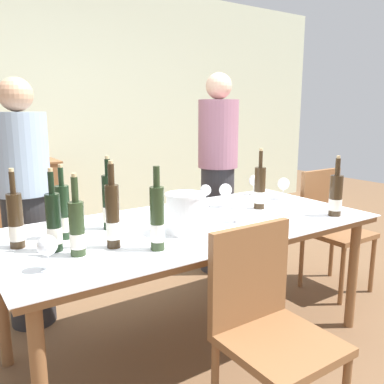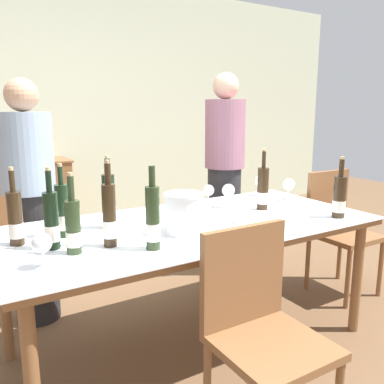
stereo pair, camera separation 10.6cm
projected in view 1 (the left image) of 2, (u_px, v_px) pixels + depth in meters
ground_plane at (192, 343)px, 2.44m from camera, size 12.00×12.00×0.00m
back_wall at (48, 107)px, 4.44m from camera, size 8.00×0.10×2.80m
sideboard_cabinet at (2, 206)px, 4.07m from camera, size 1.14×0.46×0.86m
dining_table at (192, 234)px, 2.30m from camera, size 2.11×0.99×0.75m
ice_bucket at (185, 212)px, 2.09m from camera, size 0.21×0.21×0.21m
wine_bottle_0 at (336, 196)px, 2.43m from camera, size 0.08×0.08×0.36m
wine_bottle_1 at (16, 222)px, 1.87m from camera, size 0.07×0.07×0.37m
wine_bottle_2 at (113, 217)px, 1.86m from camera, size 0.06×0.06×0.41m
wine_bottle_3 at (77, 229)px, 1.77m from camera, size 0.07×0.07×0.37m
wine_bottle_4 at (63, 213)px, 2.00m from camera, size 0.07×0.07×0.37m
wine_bottle_5 at (54, 223)px, 1.82m from camera, size 0.07×0.07×0.38m
wine_bottle_6 at (157, 220)px, 1.83m from camera, size 0.07×0.07×0.39m
wine_bottle_7 at (260, 189)px, 2.61m from camera, size 0.07×0.07×0.39m
wine_bottle_8 at (109, 203)px, 2.16m from camera, size 0.07×0.07×0.39m
wine_glass_0 at (254, 181)px, 3.03m from camera, size 0.08×0.08×0.15m
wine_glass_1 at (241, 204)px, 2.29m from camera, size 0.09×0.09×0.16m
wine_glass_2 at (47, 246)px, 1.60m from camera, size 0.08×0.08×0.15m
wine_glass_3 at (225, 191)px, 2.65m from camera, size 0.08×0.08×0.16m
wine_glass_4 at (206, 191)px, 2.66m from camera, size 0.07×0.07×0.15m
wine_glass_5 at (284, 184)px, 2.89m from camera, size 0.08×0.08×0.15m
chair_near_front at (266, 320)px, 1.68m from camera, size 0.42×0.42×0.91m
chair_right_end at (330, 221)px, 3.14m from camera, size 0.42×0.42×0.92m
person_host at (25, 206)px, 2.54m from camera, size 0.33×0.33×1.57m
person_guest_left at (218, 175)px, 3.41m from camera, size 0.33×0.33×1.67m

